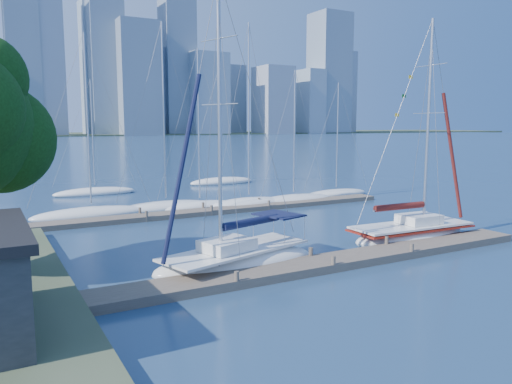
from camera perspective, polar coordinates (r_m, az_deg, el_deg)
ground at (r=24.35m, az=7.49°, el=-8.60°), size 700.00×700.00×0.00m
near_dock at (r=24.29m, az=7.50°, el=-8.15°), size 26.00×2.00×0.40m
far_dock at (r=38.80m, az=-4.23°, el=-2.12°), size 30.00×1.80×0.36m
far_shore at (r=339.10m, az=-26.74°, el=5.80°), size 800.00×100.00×1.50m
sailboat_navy at (r=23.75m, az=-2.28°, el=-6.21°), size 8.70×4.88×13.79m
sailboat_maroon at (r=30.88m, az=17.38°, el=-3.36°), size 8.27×3.02×13.36m
bg_boat_0 at (r=38.75m, az=-18.26°, el=-2.37°), size 8.78×2.92×13.62m
bg_boat_1 at (r=40.42m, az=-10.24°, el=-1.68°), size 8.00×2.67×14.92m
bg_boat_2 at (r=40.66m, az=-6.43°, el=-1.60°), size 7.04×4.33×13.00m
bg_boat_3 at (r=41.53m, az=-0.81°, el=-1.28°), size 7.44×4.10×15.21m
bg_boat_4 at (r=43.70m, az=4.33°, el=-0.92°), size 8.26×4.03×11.70m
bg_boat_5 at (r=48.29m, az=9.15°, el=-0.19°), size 7.21×2.55×10.95m
bg_boat_6 at (r=51.04m, az=-17.91°, el=-0.03°), size 8.09×4.57×11.35m
bg_boat_7 at (r=57.56m, az=-3.91°, el=1.22°), size 8.11×4.08×14.14m
skyline at (r=312.32m, az=-22.91°, el=12.31°), size 503.82×51.31×110.60m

